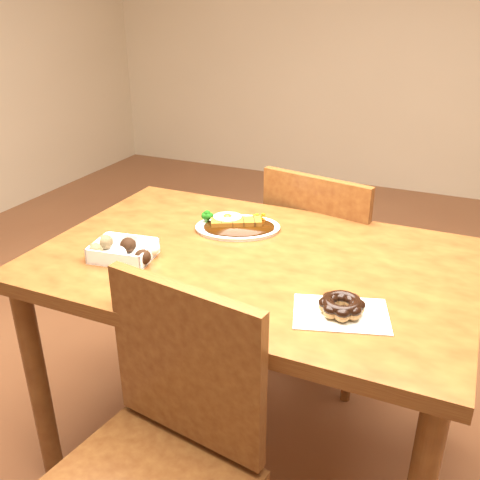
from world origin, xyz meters
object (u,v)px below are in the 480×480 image
at_px(katsu_curry_plate, 236,225).
at_px(table, 251,287).
at_px(chair_near, 155,466).
at_px(chair_far, 326,267).
at_px(pon_de_ring, 342,306).
at_px(donut_box, 123,250).

bearing_deg(katsu_curry_plate, table, -52.86).
distance_m(chair_near, katsu_curry_plate, 0.76).
relative_size(chair_far, chair_near, 1.00).
height_order(chair_far, chair_near, same).
xyz_separation_m(table, pon_de_ring, (0.30, -0.19, 0.12)).
height_order(chair_near, donut_box, chair_near).
xyz_separation_m(donut_box, pon_de_ring, (0.63, -0.04, -0.00)).
distance_m(chair_far, chair_near, 1.07).
distance_m(katsu_curry_plate, pon_de_ring, 0.55).
bearing_deg(katsu_curry_plate, chair_far, 61.60).
distance_m(chair_near, pon_de_ring, 0.55).
relative_size(table, chair_near, 1.38).
distance_m(katsu_curry_plate, donut_box, 0.37).
xyz_separation_m(chair_far, pon_de_ring, (0.22, -0.73, 0.29)).
bearing_deg(katsu_curry_plate, pon_de_ring, -39.57).
bearing_deg(chair_near, pon_de_ring, 56.72).
xyz_separation_m(chair_far, donut_box, (-0.41, -0.69, 0.30)).
xyz_separation_m(table, donut_box, (-0.32, -0.15, 0.12)).
distance_m(chair_far, donut_box, 0.85).
height_order(table, pon_de_ring, pon_de_ring).
height_order(table, donut_box, donut_box).
distance_m(table, donut_box, 0.38).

